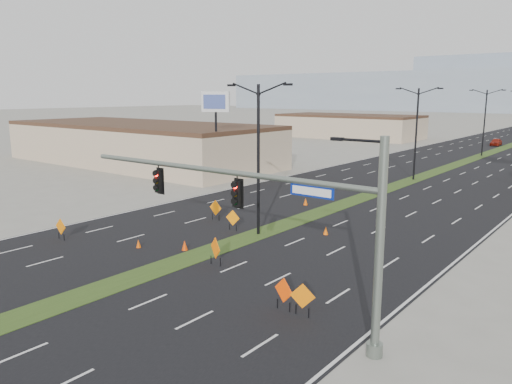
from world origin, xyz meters
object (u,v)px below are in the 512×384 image
Objects in this scene: construction_sign_2 at (233,219)px; cone_3 at (306,202)px; cone_2 at (326,231)px; streetlight_0 at (258,155)px; construction_sign_1 at (216,209)px; construction_sign_5 at (284,292)px; construction_sign_4 at (303,297)px; car_left at (496,142)px; construction_sign_3 at (215,249)px; streetlight_1 at (416,131)px; streetlight_2 at (485,120)px; cone_0 at (138,244)px; pole_sign_west at (216,109)px; signal_mast at (272,210)px; construction_sign_0 at (61,227)px; cone_1 at (185,245)px.

cone_3 is (-0.41, 9.99, -0.54)m from construction_sign_2.
cone_2 is (5.65, 3.09, -0.57)m from construction_sign_2.
cone_2 is at bearing 37.10° from streetlight_0.
construction_sign_1 is 16.56m from construction_sign_5.
construction_sign_5 reaches higher than construction_sign_4.
car_left is at bearing 89.74° from cone_3.
construction_sign_3 is 9.33m from cone_2.
construction_sign_2 is at bearing -87.67° from cone_3.
construction_sign_2 is 0.91× the size of construction_sign_3.
streetlight_2 is (0.00, 28.00, 0.00)m from streetlight_1.
cone_0 is at bearing -95.36° from cone_3.
construction_sign_2 is 2.56× the size of cone_2.
pole_sign_west is at bearing -136.47° from streetlight_1.
streetlight_1 is 6.43× the size of construction_sign_1.
signal_mast reaches higher than cone_2.
construction_sign_5 is at bearing 161.79° from construction_sign_4.
streetlight_0 is 17.54× the size of cone_2.
cone_3 is at bearing 102.92° from construction_sign_4.
construction_sign_1 reaches higher than cone_2.
construction_sign_0 is (-9.32, -65.00, -4.59)m from streetlight_2.
streetlight_0 is 7.02× the size of construction_sign_0.
streetlight_1 is at bearing 77.57° from construction_sign_2.
signal_mast is 22.95m from cone_3.
cone_3 is 15.75m from pole_sign_west.
cone_3 is at bearing 68.49° from construction_sign_0.
cone_3 is (-1.07, 15.24, 0.00)m from cone_1.
construction_sign_1 is 17.33m from construction_sign_4.
streetlight_2 is 55.37m from construction_sign_1.
signal_mast is at bearing -60.54° from pole_sign_west.
construction_sign_5 reaches higher than cone_1.
streetlight_2 is 15.79× the size of cone_3.
construction_sign_1 is at bearing -168.59° from cone_2.
streetlight_0 is 4.99m from construction_sign_2.
car_left is at bearing 94.62° from cone_2.
streetlight_2 is at bearing -86.06° from car_left.
construction_sign_0 is at bearing -143.07° from construction_sign_3.
car_left is 2.68× the size of construction_sign_4.
cone_1 is at bearing 22.03° from construction_sign_0.
signal_mast is 66.56m from streetlight_2.
signal_mast is 4.16m from construction_sign_4.
pole_sign_west is (-13.71, -61.00, 7.20)m from car_left.
construction_sign_2 is 7.27m from construction_sign_3.
signal_mast is 11.72m from cone_1.
pole_sign_west is at bearing 140.66° from streetlight_0.
cone_3 is at bearing -31.10° from pole_sign_west.
construction_sign_1 reaches higher than car_left.
streetlight_0 is 13.75m from construction_sign_0.
cone_1 is at bearing -91.18° from construction_sign_2.
pole_sign_west is at bearing 152.33° from cone_2.
streetlight_0 and streetlight_2 have the same top height.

